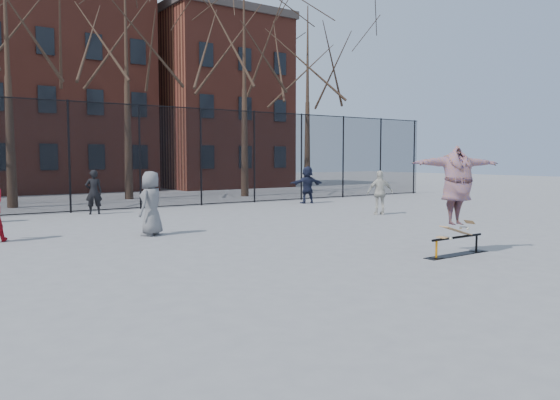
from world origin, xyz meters
TOP-DOWN VIEW (x-y plane):
  - ground at (0.00, 0.00)m, footprint 100.00×100.00m
  - skate_rail at (2.69, -0.30)m, footprint 1.74×0.27m
  - skateboard at (2.64, -0.30)m, footprint 0.89×0.21m
  - skater at (2.64, -0.30)m, footprint 2.02×1.16m
  - bystander_black at (-0.87, 12.00)m, footprint 0.63×0.48m
  - bystander_white at (7.12, 6.14)m, footprint 0.96×0.75m
  - bystander_navy at (8.00, 11.29)m, footprint 1.56×0.83m
  - bystander_extra at (-1.26, 5.92)m, footprint 0.95×0.89m
  - fence at (-0.01, 13.00)m, footprint 34.03×0.07m
  - tree_row at (-0.25, 17.15)m, footprint 33.66×7.46m
  - rowhouses at (0.72, 26.00)m, footprint 29.00×7.00m

SIDE VIEW (x-z plane):
  - ground at x=0.00m, z-range 0.00..0.00m
  - skate_rail at x=2.69m, z-range -0.04..0.34m
  - skateboard at x=2.64m, z-range 0.38..0.49m
  - bystander_white at x=7.12m, z-range 0.00..1.53m
  - bystander_black at x=-0.87m, z-range 0.00..1.55m
  - bystander_navy at x=8.00m, z-range 0.00..1.60m
  - bystander_extra at x=-1.26m, z-range 0.00..1.63m
  - skater at x=2.64m, z-range 0.49..2.08m
  - fence at x=-0.01m, z-range 0.05..4.05m
  - rowhouses at x=0.72m, z-range -0.44..12.56m
  - tree_row at x=-0.25m, z-range 2.02..12.69m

